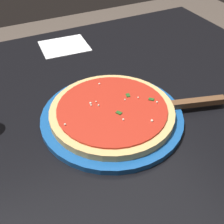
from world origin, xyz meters
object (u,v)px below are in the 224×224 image
at_px(pizza, 112,111).
at_px(pizza_server, 180,105).
at_px(serving_plate, 112,117).
at_px(napkin_folded_right, 64,46).

xyz_separation_m(pizza, pizza_server, (0.15, -0.04, -0.00)).
height_order(serving_plate, napkin_folded_right, serving_plate).
height_order(serving_plate, pizza, pizza).
relative_size(pizza_server, napkin_folded_right, 1.57).
xyz_separation_m(pizza_server, napkin_folded_right, (-0.13, 0.42, -0.02)).
bearing_deg(serving_plate, napkin_folded_right, 87.10).
xyz_separation_m(pizza, napkin_folded_right, (0.02, 0.37, -0.02)).
bearing_deg(napkin_folded_right, pizza_server, -72.73).
distance_m(pizza, napkin_folded_right, 0.38).
bearing_deg(pizza, pizza_server, -16.09).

